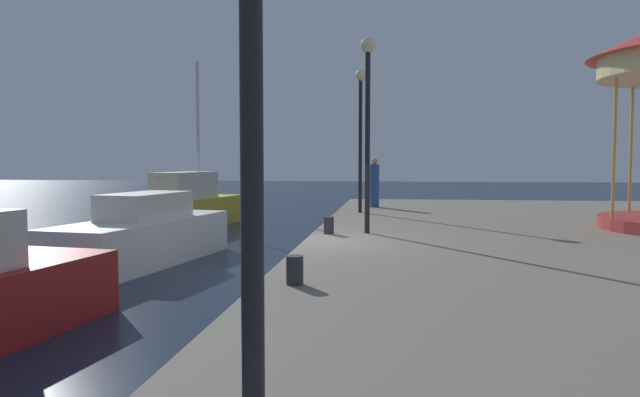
{
  "coord_description": "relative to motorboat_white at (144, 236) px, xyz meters",
  "views": [
    {
      "loc": [
        1.9,
        -12.79,
        2.52
      ],
      "look_at": [
        -0.33,
        5.46,
        1.35
      ],
      "focal_mm": 33.71,
      "sensor_mm": 36.0,
      "label": 1
    }
  ],
  "objects": [
    {
      "name": "bollard_south",
      "position": [
        4.55,
        -0.02,
        0.32
      ],
      "size": [
        0.24,
        0.24,
        0.4
      ],
      "primitive_type": "cylinder",
      "color": "#2D2D33",
      "rests_on": "quay_dock"
    },
    {
      "name": "motorboat_white",
      "position": [
        0.0,
        0.0,
        0.0
      ],
      "size": [
        2.71,
        5.86,
        1.73
      ],
      "color": "white",
      "rests_on": "ground"
    },
    {
      "name": "quay_dock",
      "position": [
        11.0,
        -1.16,
        -0.28
      ],
      "size": [
        13.72,
        28.03,
        0.8
      ],
      "primitive_type": "cube",
      "color": "gray",
      "rests_on": "ground"
    },
    {
      "name": "bollard_north",
      "position": [
        4.7,
        -5.82,
        0.32
      ],
      "size": [
        0.24,
        0.24,
        0.4
      ],
      "primitive_type": "cylinder",
      "color": "#2D2D33",
      "rests_on": "quay_dock"
    },
    {
      "name": "lamp_post_mid_promenade",
      "position": [
        5.43,
        0.24,
        3.23
      ],
      "size": [
        0.36,
        0.36,
        4.58
      ],
      "color": "black",
      "rests_on": "quay_dock"
    },
    {
      "name": "ground_plane",
      "position": [
        4.14,
        -1.16,
        -0.68
      ],
      "size": [
        120.0,
        120.0,
        0.0
      ],
      "primitive_type": "plane",
      "color": "#162338"
    },
    {
      "name": "sailboat_yellow",
      "position": [
        -1.66,
        7.35,
        0.11
      ],
      "size": [
        2.9,
        7.12,
        6.31
      ],
      "color": "gold",
      "rests_on": "ground"
    },
    {
      "name": "lamp_post_far_end",
      "position": [
        4.96,
        5.85,
        3.28
      ],
      "size": [
        0.36,
        0.36,
        4.67
      ],
      "color": "black",
      "rests_on": "quay_dock"
    },
    {
      "name": "person_by_the_water",
      "position": [
        5.36,
        8.26,
        0.97
      ],
      "size": [
        0.34,
        0.34,
        1.82
      ],
      "color": "#2D4C8C",
      "rests_on": "quay_dock"
    }
  ]
}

